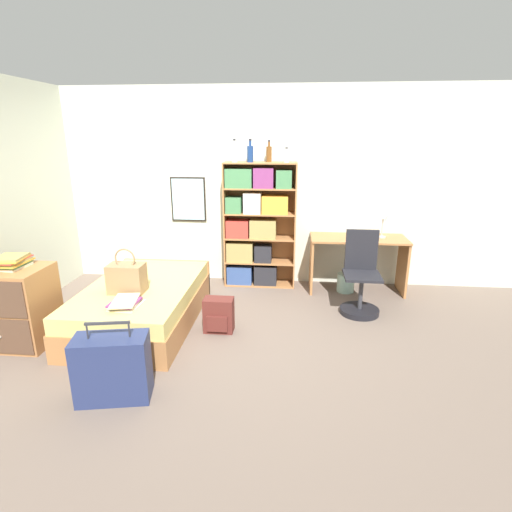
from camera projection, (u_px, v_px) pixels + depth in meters
The scene contains 18 objects.
ground_plane at pixel (209, 326), 4.33m from camera, with size 14.00×14.00×0.00m, color #66564C.
wall_back at pixel (229, 188), 5.40m from camera, with size 10.00×0.09×2.60m.
bed at pixel (143, 303), 4.35m from camera, with size 1.11×1.81×0.45m.
handbag at pixel (127, 278), 4.03m from camera, with size 0.35×0.22×0.46m.
book_stack_on_bed at pixel (125, 303), 3.73m from camera, with size 0.29×0.38×0.06m.
suitcase at pixel (113, 368), 3.07m from camera, with size 0.59×0.37×0.66m.
dresser at pixel (16, 306), 3.87m from camera, with size 0.64×0.55×0.78m.
magazine_pile_on_dresser at pixel (12, 262), 3.77m from camera, with size 0.29×0.35×0.11m.
bookcase at pixel (256, 225), 5.30m from camera, with size 0.95×0.30×1.65m.
bottle_green at pixel (234, 153), 5.03m from camera, with size 0.07×0.07×0.29m.
bottle_brown at pixel (250, 153), 5.00m from camera, with size 0.08×0.08×0.29m.
bottle_clear at pixel (269, 154), 5.06m from camera, with size 0.07×0.07×0.27m.
bottle_blue at pixel (286, 157), 4.99m from camera, with size 0.07×0.07×0.18m.
desk at pixel (357, 254), 5.17m from camera, with size 1.22×0.53×0.72m.
desk_lamp at pixel (385, 220), 5.04m from camera, with size 0.15×0.11×0.35m.
desk_chair at pixel (360, 286), 4.59m from camera, with size 0.45×0.45×0.95m.
backpack at pixel (219, 315), 4.16m from camera, with size 0.31×0.21×0.36m.
waste_bin at pixel (346, 283), 5.25m from camera, with size 0.22×0.22×0.24m.
Camera 1 is at (0.88, -3.86, 1.99)m, focal length 28.00 mm.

